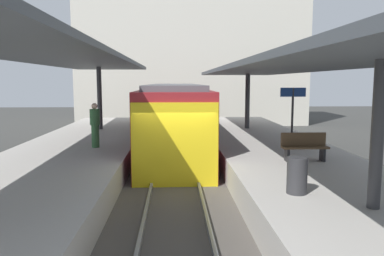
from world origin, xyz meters
name	(u,v)px	position (x,y,z in m)	size (l,w,h in m)	color
ground_plane	(175,189)	(0.00, 0.00, 0.00)	(80.00, 80.00, 0.00)	#383835
platform_left	(54,175)	(-3.80, 0.00, 0.50)	(4.40, 28.00, 1.00)	#ADA8A0
platform_right	(293,173)	(3.80, 0.00, 0.50)	(4.40, 28.00, 1.00)	#ADA8A0
track_ballast	(175,186)	(0.00, 0.00, 0.10)	(3.20, 28.00, 0.20)	#4C4742
rail_near_side	(152,181)	(-0.72, 0.00, 0.27)	(0.08, 28.00, 0.14)	slate
rail_far_side	(198,181)	(0.72, 0.00, 0.27)	(0.08, 28.00, 0.14)	slate
commuter_train	(174,118)	(0.00, 5.87, 1.73)	(2.78, 12.67, 3.10)	maroon
canopy_left	(62,58)	(-3.80, 1.40, 4.20)	(4.18, 21.00, 3.32)	#333335
canopy_right	(283,69)	(3.80, 1.40, 3.87)	(4.18, 21.00, 2.99)	#333335
platform_bench	(304,146)	(3.97, -0.52, 1.46)	(1.40, 0.41, 0.86)	black
platform_sign	(293,104)	(4.19, 1.46, 2.62)	(0.90, 0.08, 2.21)	#262628
litter_bin	(297,175)	(2.63, -3.88, 1.40)	(0.44, 0.44, 0.80)	#2D2D30
passenger_near_bench	(95,125)	(-2.93, 2.21, 1.85)	(0.36, 0.36, 1.64)	#386B3D
station_building_backdrop	(191,56)	(1.47, 20.00, 5.50)	(18.00, 6.00, 11.00)	beige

